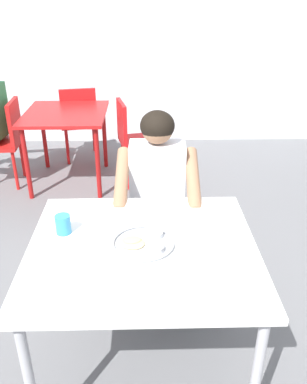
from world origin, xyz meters
TOP-DOWN VIEW (x-y plane):
  - ground_plane at (0.00, 0.00)m, footprint 12.00×12.00m
  - table_foreground at (0.08, -0.02)m, footprint 1.05×0.94m
  - thali_tray at (0.09, -0.01)m, footprint 0.29×0.29m
  - drinking_cup at (-0.30, 0.10)m, footprint 0.07×0.07m
  - chair_foreground at (0.17, 0.86)m, footprint 0.41×0.41m
  - diner_foreground at (0.17, 0.65)m, footprint 0.50×0.56m
  - table_background_red at (-0.66, 2.26)m, footprint 0.77×0.86m
  - chair_red_left at (-1.27, 2.24)m, footprint 0.46×0.43m
  - chair_red_right at (0.00, 2.23)m, footprint 0.51×0.47m
  - chair_red_far at (-0.62, 2.83)m, footprint 0.47×0.49m

SIDE VIEW (x-z plane):
  - ground_plane at x=0.00m, z-range -0.05..0.00m
  - chair_foreground at x=0.17m, z-range 0.07..0.88m
  - chair_red_left at x=-1.27m, z-range 0.06..0.91m
  - chair_red_far at x=-0.62m, z-range 0.06..0.91m
  - chair_red_right at x=0.00m, z-range 0.07..0.91m
  - table_background_red at x=-0.66m, z-range 0.27..1.00m
  - table_foreground at x=0.08m, z-range 0.30..1.06m
  - diner_foreground at x=0.17m, z-range 0.11..1.29m
  - thali_tray at x=0.09m, z-range 0.75..0.79m
  - drinking_cup at x=-0.30m, z-range 0.76..0.86m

